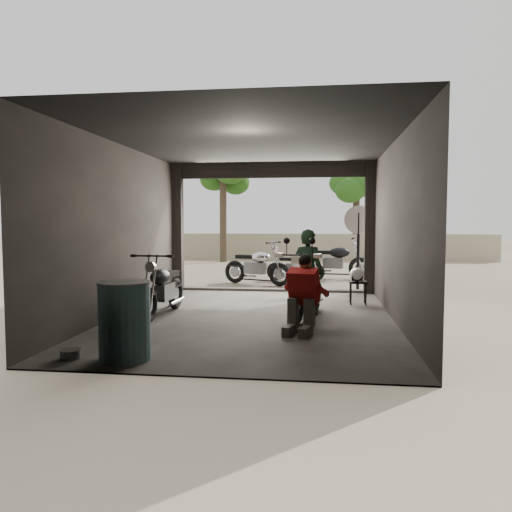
% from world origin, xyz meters
% --- Properties ---
extents(ground, '(80.00, 80.00, 0.00)m').
position_xyz_m(ground, '(0.00, 0.00, 0.00)').
color(ground, '#7A6D56').
rests_on(ground, ground).
extents(garage, '(7.00, 7.13, 3.20)m').
position_xyz_m(garage, '(0.00, 0.55, 1.28)').
color(garage, '#2D2B28').
rests_on(garage, ground).
extents(boundary_wall, '(18.00, 0.30, 1.20)m').
position_xyz_m(boundary_wall, '(0.00, 14.00, 0.60)').
color(boundary_wall, gray).
rests_on(boundary_wall, ground).
extents(tree_left, '(2.20, 2.20, 5.60)m').
position_xyz_m(tree_left, '(-3.00, 12.50, 3.99)').
color(tree_left, '#382B1E').
rests_on(tree_left, ground).
extents(tree_right, '(2.20, 2.20, 5.00)m').
position_xyz_m(tree_right, '(2.80, 14.00, 3.56)').
color(tree_right, '#382B1E').
rests_on(tree_right, ground).
extents(main_bike, '(1.14, 1.97, 1.23)m').
position_xyz_m(main_bike, '(0.95, 0.18, 0.62)').
color(main_bike, beige).
rests_on(main_bike, ground).
extents(left_bike, '(0.81, 1.79, 1.19)m').
position_xyz_m(left_bike, '(-1.71, 0.04, 0.59)').
color(left_bike, black).
rests_on(left_bike, ground).
extents(outside_bike_a, '(1.95, 1.37, 1.22)m').
position_xyz_m(outside_bike_a, '(-0.55, 4.83, 0.61)').
color(outside_bike_a, black).
rests_on(outside_bike_a, ground).
extents(outside_bike_b, '(1.53, 0.68, 1.02)m').
position_xyz_m(outside_bike_b, '(0.48, 5.89, 0.51)').
color(outside_bike_b, '#3E0F1B').
rests_on(outside_bike_b, ground).
extents(outside_bike_c, '(1.97, 0.99, 1.28)m').
position_xyz_m(outside_bike_c, '(1.66, 6.61, 0.64)').
color(outside_bike_c, black).
rests_on(outside_bike_c, ground).
extents(rider, '(0.69, 0.56, 1.63)m').
position_xyz_m(rider, '(0.97, 0.44, 0.81)').
color(rider, black).
rests_on(rider, ground).
extents(mechanic, '(0.80, 0.96, 1.20)m').
position_xyz_m(mechanic, '(0.92, -1.14, 0.60)').
color(mechanic, red).
rests_on(mechanic, ground).
extents(stool, '(0.37, 0.37, 0.51)m').
position_xyz_m(stool, '(2.00, 1.72, 0.44)').
color(stool, black).
rests_on(stool, ground).
extents(helmet, '(0.31, 0.32, 0.29)m').
position_xyz_m(helmet, '(1.97, 1.67, 0.65)').
color(helmet, white).
rests_on(helmet, stool).
extents(oil_drum, '(0.85, 0.85, 1.00)m').
position_xyz_m(oil_drum, '(-1.24, -2.95, 0.50)').
color(oil_drum, '#3F656A').
rests_on(oil_drum, ground).
extents(sign_post, '(0.72, 0.08, 2.17)m').
position_xyz_m(sign_post, '(2.16, 3.95, 1.44)').
color(sign_post, black).
rests_on(sign_post, ground).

